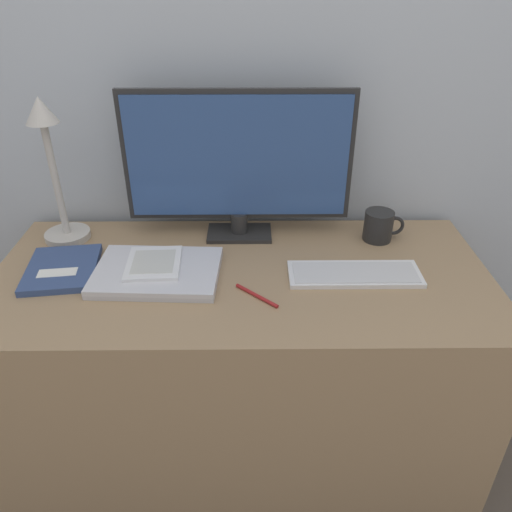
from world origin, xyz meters
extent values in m
cube|color=#B2BCC6|center=(0.00, 0.58, 1.20)|extent=(3.60, 0.05, 2.40)
cube|color=#997A56|center=(0.00, 0.23, 0.35)|extent=(1.29, 0.59, 0.70)
cube|color=#262626|center=(-0.01, 0.43, 0.71)|extent=(0.19, 0.11, 0.01)
cylinder|color=#262626|center=(-0.01, 0.43, 0.74)|extent=(0.05, 0.05, 0.06)
cube|color=#262626|center=(-0.01, 0.44, 0.94)|extent=(0.63, 0.01, 0.36)
cube|color=#2D4C84|center=(-0.01, 0.43, 0.94)|extent=(0.60, 0.01, 0.33)
cube|color=silver|center=(0.29, 0.21, 0.71)|extent=(0.34, 0.12, 0.01)
cube|color=silver|center=(0.29, 0.20, 0.71)|extent=(0.31, 0.10, 0.00)
cube|color=#BCBCC1|center=(-0.21, 0.21, 0.71)|extent=(0.32, 0.24, 0.01)
cube|color=silver|center=(-0.21, 0.21, 0.72)|extent=(0.32, 0.24, 0.01)
cube|color=white|center=(-0.22, 0.23, 0.73)|extent=(0.14, 0.17, 0.01)
cube|color=beige|center=(-0.22, 0.23, 0.73)|extent=(0.11, 0.12, 0.00)
cylinder|color=#BCB7AD|center=(-0.51, 0.42, 0.71)|extent=(0.13, 0.13, 0.02)
cylinder|color=#BCB7AD|center=(-0.51, 0.42, 0.88)|extent=(0.02, 0.02, 0.32)
cone|color=#BCB7AD|center=(-0.51, 0.42, 1.07)|extent=(0.08, 0.08, 0.07)
cube|color=#334775|center=(-0.46, 0.24, 0.71)|extent=(0.20, 0.23, 0.02)
cube|color=silver|center=(-0.46, 0.20, 0.72)|extent=(0.10, 0.05, 0.00)
cylinder|color=black|center=(0.39, 0.40, 0.74)|extent=(0.08, 0.08, 0.09)
torus|color=black|center=(0.43, 0.40, 0.74)|extent=(0.06, 0.01, 0.06)
cylinder|color=maroon|center=(0.04, 0.12, 0.70)|extent=(0.10, 0.10, 0.01)
camera|label=1|loc=(0.03, -0.86, 1.40)|focal=35.00mm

